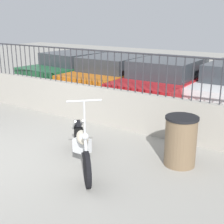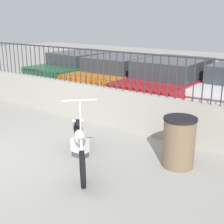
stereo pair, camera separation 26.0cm
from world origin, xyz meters
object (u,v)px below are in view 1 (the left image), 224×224
at_px(motorcycle_black, 81,143).
at_px(car_red, 170,82).
at_px(car_green, 80,69).
at_px(trash_bin, 181,141).
at_px(car_orange, 117,75).

height_order(motorcycle_black, car_red, car_red).
relative_size(motorcycle_black, car_green, 0.34).
relative_size(motorcycle_black, trash_bin, 1.80).
relative_size(car_green, car_red, 1.06).
relative_size(trash_bin, car_red, 0.20).
xyz_separation_m(trash_bin, car_green, (-5.57, 4.12, 0.22)).
height_order(car_green, car_orange, car_orange).
xyz_separation_m(motorcycle_black, trash_bin, (1.47, 0.90, 0.07)).
height_order(trash_bin, car_red, car_red).
distance_m(car_green, car_orange, 1.89).
relative_size(trash_bin, car_orange, 0.21).
bearing_deg(trash_bin, car_orange, 134.85).
bearing_deg(car_orange, car_green, 78.36).
bearing_deg(car_red, car_orange, 84.18).
distance_m(car_orange, car_red, 1.98).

